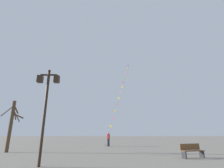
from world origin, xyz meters
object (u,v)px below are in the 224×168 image
(twin_lantern_lamp_post, at_px, (46,97))
(kite_flyer, at_px, (109,139))
(kite_train, at_px, (120,93))
(bare_tree, at_px, (11,124))
(park_bench, at_px, (192,151))

(twin_lantern_lamp_post, distance_m, kite_flyer, 13.93)
(kite_train, distance_m, kite_flyer, 10.16)
(bare_tree, bearing_deg, park_bench, -15.02)
(park_bench, bearing_deg, twin_lantern_lamp_post, -179.40)
(kite_flyer, relative_size, bare_tree, 0.39)
(kite_train, bearing_deg, bare_tree, -129.16)
(kite_train, height_order, kite_flyer, kite_train)
(twin_lantern_lamp_post, xyz_separation_m, park_bench, (8.91, 2.79, -3.00))
(bare_tree, bearing_deg, kite_flyer, 37.40)
(twin_lantern_lamp_post, distance_m, kite_train, 21.17)
(bare_tree, relative_size, park_bench, 2.67)
(kite_train, xyz_separation_m, park_bench, (3.37, -17.04, -7.92))
(kite_train, height_order, bare_tree, kite_train)
(bare_tree, xyz_separation_m, park_bench, (14.16, -3.80, -1.93))
(twin_lantern_lamp_post, distance_m, park_bench, 9.81)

